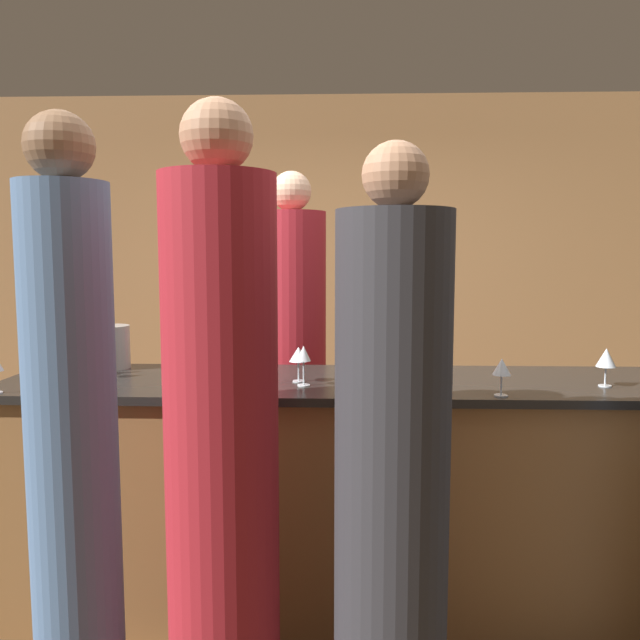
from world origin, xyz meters
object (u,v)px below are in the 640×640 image
(guest_0, at_px, (392,477))
(wine_bottle_1, at_px, (44,351))
(bartender, at_px, (292,365))
(guest_2, at_px, (222,450))
(guest_3, at_px, (72,434))
(ice_bucket, at_px, (110,347))

(guest_0, distance_m, wine_bottle_1, 1.69)
(bartender, height_order, guest_0, bartender)
(bartender, relative_size, guest_2, 1.00)
(guest_2, height_order, wine_bottle_1, guest_2)
(guest_3, bearing_deg, guest_2, -10.91)
(bartender, bearing_deg, wine_bottle_1, 37.92)
(guest_2, distance_m, guest_3, 0.53)
(guest_2, bearing_deg, wine_bottle_1, 140.42)
(guest_2, bearing_deg, bartender, 86.40)
(guest_3, relative_size, wine_bottle_1, 6.63)
(guest_3, height_order, ice_bucket, guest_3)
(guest_0, xyz_separation_m, guest_2, (-0.53, 0.04, 0.07))
(bartender, distance_m, ice_bucket, 1.01)
(bartender, distance_m, wine_bottle_1, 1.32)
(guest_3, bearing_deg, bartender, 67.07)
(bartender, distance_m, guest_0, 1.67)
(guest_0, height_order, guest_2, guest_2)
(ice_bucket, bearing_deg, guest_2, -54.34)
(guest_3, relative_size, ice_bucket, 9.80)
(bartender, height_order, wine_bottle_1, bartender)
(guest_0, bearing_deg, guest_2, 175.38)
(guest_0, bearing_deg, bartender, 105.00)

